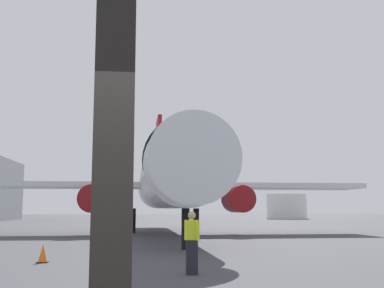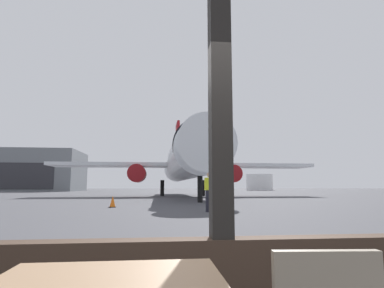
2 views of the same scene
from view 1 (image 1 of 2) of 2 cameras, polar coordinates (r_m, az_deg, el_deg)
ground_plane at (r=42.48m, az=-7.06°, el=-10.10°), size 220.00×220.00×0.00m
airplane at (r=33.59m, az=-2.92°, el=-4.37°), size 29.30×31.13×10.74m
ground_crew_worker at (r=13.60m, az=-0.02°, el=-11.58°), size 0.40×0.47×1.74m
traffic_cone at (r=17.37m, az=-17.38°, el=-12.42°), size 0.36×0.36×0.62m
fuel_storage_tank at (r=88.99m, az=11.22°, el=-7.32°), size 7.19×7.19×4.38m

